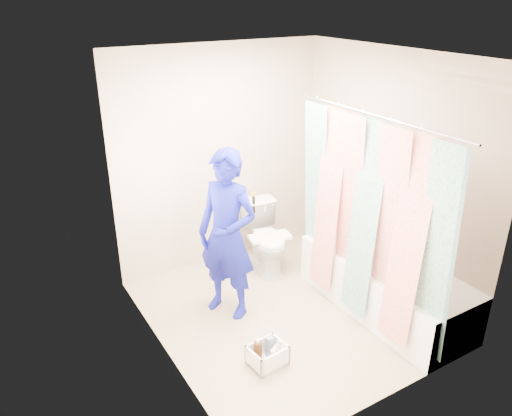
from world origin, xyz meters
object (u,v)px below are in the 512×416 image
cleaning_caddy (268,355)px  bathtub (385,285)px  toilet (266,237)px  plumber (227,235)px

cleaning_caddy → bathtub: bearing=-1.3°
toilet → plumber: bearing=-133.5°
plumber → cleaning_caddy: size_ratio=5.11×
plumber → cleaning_caddy: plumber is taller
toilet → cleaning_caddy: size_ratio=2.29×
bathtub → cleaning_caddy: bearing=-176.3°
toilet → cleaning_caddy: (-0.83, -1.36, -0.28)m
bathtub → plumber: (-1.30, 0.75, 0.54)m
plumber → cleaning_caddy: (-0.08, -0.84, -0.73)m
bathtub → cleaning_caddy: bathtub is taller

